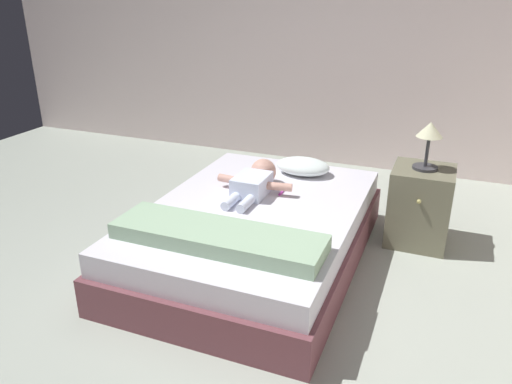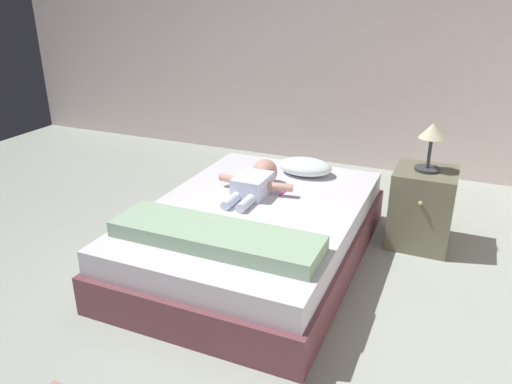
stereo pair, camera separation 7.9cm
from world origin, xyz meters
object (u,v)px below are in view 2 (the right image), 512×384
bed (256,233)px  lamp (432,137)px  toothbrush (284,191)px  baby (256,181)px  nightstand (422,208)px  pillow (305,167)px

bed → lamp: (1.00, 0.68, 0.61)m
toothbrush → lamp: 1.07m
baby → nightstand: baby is taller
bed → pillow: bearing=81.0°
pillow → toothbrush: size_ratio=2.68×
bed → pillow: 0.76m
baby → nightstand: 1.21m
toothbrush → nightstand: nightstand is taller
pillow → toothbrush: bearing=-93.3°
pillow → toothbrush: 0.40m
pillow → nightstand: 0.91m
bed → baby: bearing=113.2°
bed → baby: (-0.10, 0.24, 0.28)m
lamp → pillow: bearing=178.9°
bed → toothbrush: bearing=73.8°
pillow → baby: size_ratio=0.65×
bed → toothbrush: (0.09, 0.30, 0.21)m
nightstand → toothbrush: bearing=-157.4°
bed → lamp: size_ratio=5.96×
baby → toothbrush: size_ratio=4.15×
lamp → baby: bearing=-158.1°
pillow → nightstand: size_ratio=0.73×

